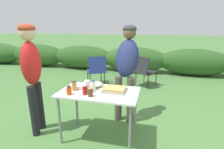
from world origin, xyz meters
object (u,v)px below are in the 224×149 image
at_px(plate_stack, 80,86).
at_px(camp_chair_green_behind_table, 96,69).
at_px(mayo_bottle, 93,85).
at_px(ketchup_bottle, 85,89).
at_px(food_tray, 114,89).
at_px(beer_bottle, 90,92).
at_px(paper_cup_stack, 87,87).
at_px(camp_chair_near_hedge, 144,70).
at_px(folding_table, 99,96).
at_px(mixing_bowl, 96,84).
at_px(spice_jar, 74,86).
at_px(standing_person_in_olive_jacket, 32,68).
at_px(hot_sauce_bottle, 69,90).
at_px(standing_person_in_navy_coat, 127,63).

bearing_deg(plate_stack, camp_chair_green_behind_table, 102.87).
xyz_separation_m(plate_stack, mayo_bottle, (0.24, -0.08, 0.06)).
xyz_separation_m(ketchup_bottle, camp_chair_green_behind_table, (-0.68, 2.41, -0.35)).
height_order(food_tray, beer_bottle, beer_bottle).
relative_size(paper_cup_stack, mayo_bottle, 1.06).
xyz_separation_m(plate_stack, camp_chair_near_hedge, (0.80, 2.39, -0.29)).
relative_size(folding_table, paper_cup_stack, 6.30).
bearing_deg(camp_chair_near_hedge, beer_bottle, -70.05).
relative_size(folding_table, mayo_bottle, 6.70).
distance_m(plate_stack, mixing_bowl, 0.23).
bearing_deg(food_tray, plate_stack, 175.33).
bearing_deg(mixing_bowl, spice_jar, -136.05).
xyz_separation_m(standing_person_in_olive_jacket, camp_chair_near_hedge, (1.45, 2.58, -0.57)).
bearing_deg(camp_chair_green_behind_table, hot_sauce_bottle, -109.85).
distance_m(ketchup_bottle, spice_jar, 0.23).
height_order(mixing_bowl, standing_person_in_olive_jacket, standing_person_in_olive_jacket).
height_order(mixing_bowl, ketchup_bottle, ketchup_bottle).
distance_m(mixing_bowl, camp_chair_near_hedge, 2.40).
relative_size(food_tray, standing_person_in_olive_jacket, 0.21).
xyz_separation_m(folding_table, food_tray, (0.21, 0.06, 0.10)).
bearing_deg(camp_chair_near_hedge, folding_table, -69.76).
relative_size(food_tray, plate_stack, 1.49).
bearing_deg(standing_person_in_navy_coat, folding_table, -105.79).
relative_size(mayo_bottle, camp_chair_near_hedge, 0.20).
bearing_deg(folding_table, standing_person_in_olive_jacket, -175.05).
relative_size(food_tray, mixing_bowl, 1.49).
height_order(folding_table, mixing_bowl, mixing_bowl).
height_order(standing_person_in_olive_jacket, camp_chair_near_hedge, standing_person_in_olive_jacket).
relative_size(folding_table, ketchup_bottle, 6.84).
bearing_deg(beer_bottle, camp_chair_near_hedge, 79.17).
bearing_deg(beer_bottle, spice_jar, 153.85).
bearing_deg(paper_cup_stack, food_tray, 22.76).
relative_size(mayo_bottle, standing_person_in_navy_coat, 0.10).
bearing_deg(mayo_bottle, spice_jar, -164.70).
distance_m(plate_stack, camp_chair_near_hedge, 2.53).
height_order(plate_stack, mixing_bowl, mixing_bowl).
bearing_deg(standing_person_in_olive_jacket, standing_person_in_navy_coat, -68.34).
bearing_deg(camp_chair_green_behind_table, standing_person_in_olive_jacket, -124.76).
distance_m(mixing_bowl, beer_bottle, 0.38).
xyz_separation_m(paper_cup_stack, standing_person_in_navy_coat, (0.41, 0.77, 0.19)).
relative_size(hot_sauce_bottle, standing_person_in_olive_jacket, 0.08).
bearing_deg(plate_stack, food_tray, -4.67).
relative_size(mixing_bowl, standing_person_in_olive_jacket, 0.14).
bearing_deg(mixing_bowl, beer_bottle, -80.45).
bearing_deg(paper_cup_stack, camp_chair_green_behind_table, 106.40).
xyz_separation_m(folding_table, plate_stack, (-0.33, 0.10, 0.10)).
bearing_deg(hot_sauce_bottle, mixing_bowl, 58.64).
bearing_deg(ketchup_bottle, spice_jar, 151.73).
xyz_separation_m(ketchup_bottle, mayo_bottle, (0.06, 0.18, 0.00)).
xyz_separation_m(ketchup_bottle, spice_jar, (-0.20, 0.11, -0.00)).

